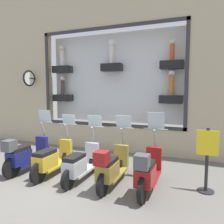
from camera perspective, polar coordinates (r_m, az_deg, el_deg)
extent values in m
plane|color=#66635E|center=(5.55, -15.35, -18.44)|extent=(120.00, 120.00, 0.00)
cube|color=tan|center=(8.41, -0.40, -6.63)|extent=(0.40, 5.54, 0.92)
cube|color=#2D2D33|center=(8.34, -1.00, 21.22)|extent=(0.04, 5.54, 0.12)
cube|color=#2D2D33|center=(8.13, -0.96, -3.33)|extent=(0.04, 5.54, 0.12)
cube|color=#2D2D33|center=(7.43, 18.94, 9.10)|extent=(0.04, 0.12, 3.63)
cube|color=#2D2D33|center=(9.43, -16.54, 8.36)|extent=(0.04, 0.12, 3.63)
cube|color=silver|center=(8.56, 0.48, 8.89)|extent=(0.04, 5.30, 3.39)
cube|color=black|center=(7.85, 15.40, 11.80)|extent=(0.36, 0.79, 0.28)
cylinder|color=#CC4C23|center=(7.90, 15.48, 14.77)|extent=(0.15, 0.15, 0.54)
sphere|color=beige|center=(7.97, 15.55, 17.39)|extent=(0.20, 0.20, 0.20)
cube|color=black|center=(8.39, -0.07, 11.58)|extent=(0.36, 0.79, 0.28)
cylinder|color=silver|center=(8.45, -0.07, 14.73)|extent=(0.18, 0.18, 0.65)
sphere|color=white|center=(8.54, -0.07, 17.68)|extent=(0.24, 0.24, 0.24)
cube|color=black|center=(9.43, -12.85, 10.77)|extent=(0.36, 0.79, 0.28)
cylinder|color=silver|center=(9.49, -12.91, 13.52)|extent=(0.18, 0.18, 0.63)
sphere|color=beige|center=(9.56, -12.97, 16.07)|extent=(0.23, 0.23, 0.23)
cube|color=black|center=(7.80, 15.18, 3.21)|extent=(0.36, 0.79, 0.28)
cylinder|color=#B26B2D|center=(7.80, 15.27, 6.62)|extent=(0.18, 0.18, 0.65)
sphere|color=beige|center=(7.82, 15.35, 9.87)|extent=(0.24, 0.24, 0.24)
cube|color=black|center=(9.40, -12.69, 3.63)|extent=(0.36, 0.79, 0.28)
cylinder|color=#47382D|center=(9.39, -12.75, 6.25)|extent=(0.16, 0.16, 0.58)
sphere|color=beige|center=(9.41, -12.80, 8.65)|extent=(0.21, 0.21, 0.21)
cylinder|color=black|center=(9.72, -20.15, 8.23)|extent=(0.35, 0.05, 0.05)
torus|color=black|center=(9.59, -20.85, 8.24)|extent=(0.66, 0.07, 0.66)
cylinder|color=white|center=(9.59, -20.85, 8.24)|extent=(0.55, 0.03, 0.55)
cylinder|color=black|center=(5.79, 10.99, -14.33)|extent=(0.56, 0.09, 0.56)
cylinder|color=black|center=(4.65, 7.91, -19.40)|extent=(0.56, 0.09, 0.56)
cube|color=maroon|center=(5.22, 9.63, -16.74)|extent=(1.02, 0.38, 0.06)
cube|color=maroon|center=(4.80, 8.70, -16.05)|extent=(0.61, 0.35, 0.36)
cube|color=black|center=(4.72, 8.74, -13.45)|extent=(0.58, 0.31, 0.10)
cube|color=maroon|center=(5.62, 10.88, -11.77)|extent=(0.12, 0.37, 0.56)
cylinder|color=gray|center=(5.56, 11.11, -6.69)|extent=(0.20, 0.06, 0.45)
cylinder|color=gray|center=(5.58, 11.29, -4.40)|extent=(0.04, 0.61, 0.04)
cube|color=silver|center=(5.59, 11.40, -2.19)|extent=(0.10, 0.42, 0.42)
cube|color=#4C4C51|center=(4.39, 7.84, -12.74)|extent=(0.28, 0.28, 0.28)
cylinder|color=black|center=(6.02, 2.75, -13.69)|extent=(0.51, 0.09, 0.51)
cylinder|color=black|center=(4.90, -2.46, -18.34)|extent=(0.51, 0.09, 0.51)
cube|color=olive|center=(5.45, 0.44, -15.91)|extent=(1.02, 0.39, 0.06)
cube|color=olive|center=(5.06, -1.15, -15.14)|extent=(0.61, 0.35, 0.36)
cube|color=black|center=(4.98, -1.16, -12.66)|extent=(0.58, 0.31, 0.10)
cube|color=olive|center=(5.84, 2.43, -11.25)|extent=(0.12, 0.37, 0.56)
cylinder|color=gray|center=(5.78, 2.68, -6.36)|extent=(0.20, 0.06, 0.45)
cylinder|color=gray|center=(5.80, 2.91, -4.16)|extent=(0.04, 0.60, 0.04)
cube|color=silver|center=(5.81, 3.05, -2.46)|extent=(0.09, 0.42, 0.33)
cube|color=maroon|center=(4.65, -2.75, -11.94)|extent=(0.28, 0.28, 0.28)
cylinder|color=black|center=(6.36, -4.71, -12.85)|extent=(0.47, 0.09, 0.47)
cylinder|color=black|center=(5.28, -11.44, -16.88)|extent=(0.47, 0.09, 0.47)
cube|color=#B7BCC6|center=(5.81, -7.73, -14.81)|extent=(1.02, 0.39, 0.06)
cube|color=#B7BCC6|center=(5.43, -9.76, -13.94)|extent=(0.61, 0.35, 0.36)
cube|color=black|center=(5.36, -9.80, -11.62)|extent=(0.58, 0.31, 0.10)
cube|color=#B7BCC6|center=(6.17, -5.24, -10.53)|extent=(0.12, 0.37, 0.56)
cylinder|color=gray|center=(6.11, -4.98, -5.91)|extent=(0.20, 0.06, 0.45)
cylinder|color=gray|center=(6.13, -4.71, -3.83)|extent=(0.04, 0.60, 0.04)
cube|color=silver|center=(6.14, -4.55, -2.31)|extent=(0.08, 0.42, 0.32)
cylinder|color=black|center=(6.74, -11.46, -11.64)|extent=(0.52, 0.09, 0.52)
cylinder|color=black|center=(5.77, -18.72, -14.82)|extent=(0.52, 0.09, 0.52)
cube|color=gold|center=(6.24, -14.78, -13.24)|extent=(1.02, 0.39, 0.06)
cube|color=gold|center=(5.90, -17.04, -12.28)|extent=(0.61, 0.35, 0.36)
cube|color=black|center=(5.83, -17.11, -10.13)|extent=(0.58, 0.31, 0.10)
cube|color=gold|center=(6.58, -12.00, -9.39)|extent=(0.12, 0.37, 0.56)
cylinder|color=gray|center=(6.53, -11.74, -5.05)|extent=(0.20, 0.06, 0.45)
cylinder|color=gray|center=(6.55, -11.44, -3.12)|extent=(0.04, 0.60, 0.04)
cube|color=silver|center=(6.56, -11.28, -1.83)|extent=(0.08, 0.42, 0.28)
cylinder|color=black|center=(7.22, -17.31, -10.51)|extent=(0.54, 0.09, 0.54)
cylinder|color=black|center=(6.34, -24.72, -13.04)|extent=(0.54, 0.09, 0.54)
cube|color=navy|center=(6.77, -20.76, -11.83)|extent=(1.02, 0.38, 0.06)
cube|color=navy|center=(6.45, -23.10, -10.83)|extent=(0.61, 0.35, 0.36)
cube|color=black|center=(6.39, -23.18, -8.84)|extent=(0.58, 0.31, 0.10)
cube|color=navy|center=(7.08, -17.84, -8.36)|extent=(0.12, 0.37, 0.56)
cylinder|color=gray|center=(7.03, -17.60, -4.33)|extent=(0.20, 0.06, 0.45)
cylinder|color=gray|center=(7.05, -17.29, -2.54)|extent=(0.04, 0.60, 0.04)
cube|color=silver|center=(7.06, -17.13, -0.98)|extent=(0.09, 0.42, 0.37)
cube|color=#4C4C51|center=(6.14, -25.32, -7.96)|extent=(0.28, 0.28, 0.28)
cylinder|color=#232326|center=(5.58, 23.24, -18.42)|extent=(0.36, 0.36, 0.02)
cylinder|color=#232326|center=(5.34, 23.54, -11.46)|extent=(0.07, 0.07, 1.43)
cube|color=yellow|center=(5.22, 23.71, -7.40)|extent=(0.03, 0.45, 0.55)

